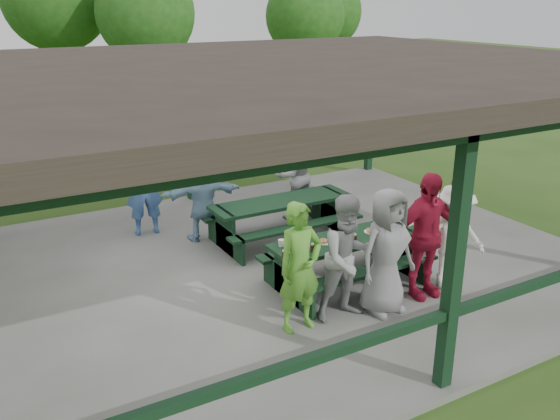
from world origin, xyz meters
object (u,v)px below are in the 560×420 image
spectator_blue (143,186)px  contestant_red (425,236)px  spectator_lblue (203,197)px  picnic_table_far (282,215)px  picnic_table_near (346,255)px  contestant_white_fedora (452,237)px  contestant_grey_left (348,258)px  spectator_grey (294,175)px  contestant_grey_mid (387,252)px  contestant_green (300,268)px  pickup_truck (198,126)px

spectator_blue → contestant_red: bearing=128.2°
spectator_lblue → picnic_table_far: bearing=154.9°
picnic_table_near → contestant_white_fedora: size_ratio=1.44×
contestant_white_fedora → picnic_table_far: bearing=129.6°
picnic_table_far → contestant_grey_left: contestant_grey_left is taller
picnic_table_far → contestant_grey_left: bearing=-101.9°
contestant_grey_left → contestant_white_fedora: bearing=1.8°
spectator_grey → contestant_grey_mid: bearing=71.0°
contestant_green → spectator_lblue: 3.51m
picnic_table_far → pickup_truck: pickup_truck is taller
contestant_red → spectator_blue: 5.15m
picnic_table_far → contestant_green: size_ratio=1.47×
contestant_white_fedora → contestant_grey_mid: bearing=-160.4°
pickup_truck → spectator_lblue: bearing=157.7°
contestant_white_fedora → spectator_blue: (-3.29, 4.36, 0.11)m
picnic_table_near → spectator_blue: (-2.02, 3.50, 0.45)m
contestant_grey_mid → contestant_red: (0.78, 0.10, 0.04)m
spectator_lblue → pickup_truck: size_ratio=0.31×
contestant_grey_mid → contestant_red: bearing=3.9°
contestant_white_fedora → spectator_grey: size_ratio=0.96×
contestant_red → contestant_white_fedora: (0.53, -0.01, -0.12)m
picnic_table_far → contestant_grey_mid: size_ratio=1.45×
contestant_green → spectator_grey: 4.24m
pickup_truck → contestant_red: bearing=175.3°
contestant_green → spectator_blue: spectator_blue is taller
contestant_grey_mid → contestant_grey_left: bearing=164.1°
pickup_truck → picnic_table_far: bearing=168.3°
contestant_grey_left → spectator_blue: (-1.44, 4.32, 0.05)m
contestant_grey_mid → spectator_blue: size_ratio=0.97×
spectator_blue → pickup_truck: (3.46, 5.88, -0.31)m
contestant_red → picnic_table_near: bearing=134.6°
picnic_table_near → contestant_red: 1.22m
contestant_green → spectator_grey: size_ratio=1.00×
contestant_grey_left → contestant_red: size_ratio=0.94×
contestant_green → spectator_lblue: size_ratio=1.10×
contestant_grey_mid → spectator_grey: bearing=74.4°
contestant_green → spectator_lblue: bearing=85.7°
contestant_green → contestant_white_fedora: (2.56, -0.10, -0.06)m
contestant_red → pickup_truck: bearing=89.5°
picnic_table_far → spectator_blue: bearing=143.7°
picnic_table_far → spectator_grey: 1.27m
contestant_white_fedora → spectator_blue: size_ratio=0.91×
contestant_grey_mid → spectator_blue: spectator_blue is taller
contestant_grey_mid → contestant_red: 0.78m
spectator_lblue → spectator_blue: spectator_blue is taller
spectator_grey → contestant_white_fedora: bearing=90.2°
contestant_grey_left → contestant_white_fedora: contestant_grey_left is taller
spectator_blue → spectator_grey: (2.83, -0.59, -0.05)m
contestant_grey_mid → pickup_truck: (1.47, 10.32, -0.28)m
picnic_table_near → contestant_white_fedora: 1.57m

